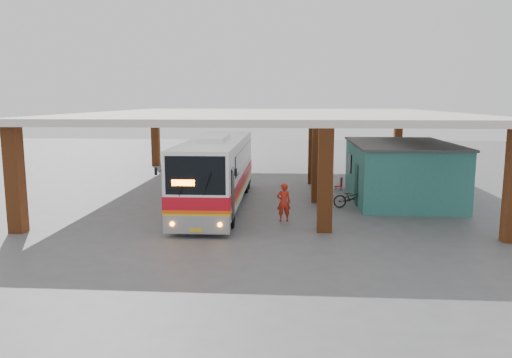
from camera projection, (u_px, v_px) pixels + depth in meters
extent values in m
plane|color=#515154|center=(257.00, 214.00, 23.72)|extent=(90.00, 90.00, 0.00)
cube|color=brown|center=(325.00, 179.00, 20.21)|extent=(0.60, 0.60, 4.35)
cube|color=brown|center=(318.00, 161.00, 26.12)|extent=(0.60, 0.60, 4.35)
cube|color=brown|center=(313.00, 150.00, 32.03)|extent=(0.60, 0.60, 4.35)
cube|color=brown|center=(15.00, 180.00, 20.11)|extent=(0.60, 0.60, 4.35)
cube|color=brown|center=(156.00, 139.00, 40.79)|extent=(0.60, 0.60, 4.35)
cube|color=brown|center=(398.00, 141.00, 39.41)|extent=(0.60, 0.60, 4.35)
cube|color=beige|center=(273.00, 115.00, 29.38)|extent=(21.00, 23.00, 0.30)
cube|color=#2C6F6D|center=(400.00, 172.00, 26.89)|extent=(5.00, 8.00, 3.00)
cube|color=#454545|center=(402.00, 144.00, 26.65)|extent=(5.20, 8.20, 0.12)
cube|color=#153C34|center=(356.00, 185.00, 25.66)|extent=(0.08, 0.95, 2.10)
cube|color=black|center=(350.00, 163.00, 28.50)|extent=(0.08, 1.20, 1.00)
cube|color=black|center=(350.00, 163.00, 28.50)|extent=(0.04, 1.30, 1.10)
cube|color=white|center=(217.00, 168.00, 25.22)|extent=(2.76, 12.45, 2.90)
cube|color=white|center=(214.00, 139.00, 23.95)|extent=(1.28, 3.12, 0.26)
cube|color=gray|center=(197.00, 224.00, 19.50)|extent=(2.61, 0.45, 0.72)
cube|color=red|center=(217.00, 179.00, 25.31)|extent=(2.80, 12.45, 0.52)
cube|color=#F6500D|center=(217.00, 185.00, 25.36)|extent=(2.80, 12.45, 0.13)
cube|color=gold|center=(217.00, 187.00, 25.38)|extent=(2.80, 12.45, 0.10)
cube|color=black|center=(195.00, 175.00, 19.05)|extent=(2.34, 0.13, 1.50)
cube|color=black|center=(194.00, 156.00, 26.03)|extent=(0.18, 9.31, 0.93)
cube|color=black|center=(244.00, 156.00, 25.88)|extent=(0.18, 9.31, 0.93)
cube|color=#FF5905|center=(183.00, 183.00, 19.06)|extent=(0.88, 0.06, 0.23)
sphere|color=orange|center=(172.00, 224.00, 19.33)|extent=(0.19, 0.19, 0.19)
sphere|color=orange|center=(220.00, 225.00, 19.23)|extent=(0.19, 0.19, 0.19)
cube|color=gold|center=(196.00, 230.00, 19.31)|extent=(0.47, 0.04, 0.12)
cylinder|color=black|center=(178.00, 215.00, 21.22)|extent=(0.35, 1.04, 1.03)
cylinder|color=black|center=(230.00, 216.00, 21.09)|extent=(0.35, 1.04, 1.03)
cylinder|color=black|center=(207.00, 184.00, 29.08)|extent=(0.35, 1.04, 1.03)
cylinder|color=black|center=(245.00, 184.00, 28.95)|extent=(0.35, 1.04, 1.03)
cylinder|color=black|center=(210.00, 180.00, 30.41)|extent=(0.35, 1.04, 1.03)
cylinder|color=black|center=(247.00, 181.00, 30.28)|extent=(0.35, 1.04, 1.03)
imported|color=black|center=(352.00, 198.00, 25.03)|extent=(2.03, 1.01, 1.02)
imported|color=red|center=(284.00, 202.00, 22.17)|extent=(0.69, 0.52, 1.72)
cube|color=red|center=(338.00, 186.00, 30.06)|extent=(0.51, 0.51, 0.06)
cube|color=red|center=(341.00, 182.00, 29.95)|extent=(0.17, 0.40, 0.57)
cylinder|color=black|center=(335.00, 188.00, 29.99)|extent=(0.03, 0.03, 0.19)
cylinder|color=black|center=(340.00, 189.00, 29.87)|extent=(0.03, 0.03, 0.19)
cylinder|color=black|center=(336.00, 188.00, 30.29)|extent=(0.03, 0.03, 0.19)
cylinder|color=black|center=(342.00, 188.00, 30.17)|extent=(0.03, 0.03, 0.19)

